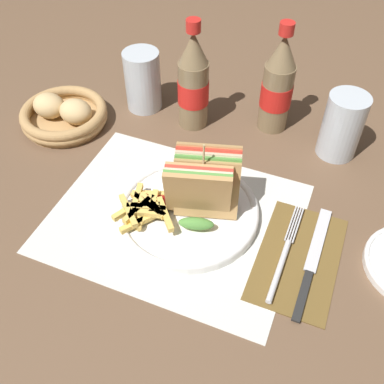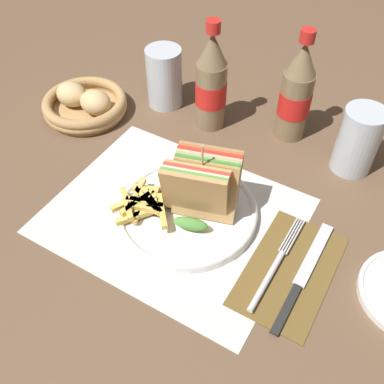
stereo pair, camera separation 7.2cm
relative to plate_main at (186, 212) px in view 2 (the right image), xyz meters
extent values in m
plane|color=brown|center=(-0.01, 0.00, -0.01)|extent=(4.00, 4.00, 0.00)
cube|color=silver|center=(-0.02, -0.01, -0.01)|extent=(0.39, 0.31, 0.00)
cylinder|color=white|center=(0.00, 0.00, 0.00)|extent=(0.23, 0.23, 0.01)
torus|color=white|center=(0.00, 0.00, 0.00)|extent=(0.23, 0.23, 0.01)
cube|color=tan|center=(0.02, -0.01, 0.06)|extent=(0.10, 0.06, 0.10)
cube|color=#518E3D|center=(0.02, 0.00, 0.06)|extent=(0.10, 0.06, 0.10)
cube|color=beige|center=(0.02, 0.00, 0.06)|extent=(0.10, 0.06, 0.10)
cube|color=red|center=(0.02, 0.01, 0.06)|extent=(0.10, 0.06, 0.10)
cube|color=tan|center=(0.01, 0.02, 0.06)|extent=(0.10, 0.06, 0.10)
ellipsoid|color=#518E3D|center=(0.03, -0.03, 0.02)|extent=(0.06, 0.03, 0.02)
cube|color=tan|center=(0.03, 0.01, 0.06)|extent=(0.10, 0.06, 0.10)
cube|color=#518E3D|center=(0.03, 0.02, 0.06)|extent=(0.10, 0.06, 0.10)
cube|color=beige|center=(0.02, 0.02, 0.06)|extent=(0.10, 0.06, 0.10)
cube|color=red|center=(0.02, 0.03, 0.06)|extent=(0.10, 0.06, 0.10)
cube|color=tan|center=(0.02, 0.04, 0.06)|extent=(0.10, 0.06, 0.10)
ellipsoid|color=#518E3D|center=(0.03, 0.01, 0.02)|extent=(0.06, 0.03, 0.02)
cylinder|color=tan|center=(0.02, 0.01, 0.07)|extent=(0.00, 0.00, 0.13)
cube|color=#E0B756|center=(-0.07, 0.00, 0.01)|extent=(0.06, 0.03, 0.01)
cube|color=#E0B756|center=(-0.06, -0.06, 0.01)|extent=(0.04, 0.05, 0.01)
cube|color=#E0B756|center=(-0.06, -0.04, 0.01)|extent=(0.03, 0.06, 0.01)
cube|color=#E0B756|center=(-0.09, -0.04, 0.01)|extent=(0.03, 0.05, 0.01)
cube|color=#E0B756|center=(-0.05, -0.04, 0.02)|extent=(0.05, 0.02, 0.01)
cube|color=#E0B756|center=(-0.06, -0.03, 0.02)|extent=(0.06, 0.03, 0.01)
cube|color=#E0B756|center=(-0.05, -0.02, 0.02)|extent=(0.02, 0.05, 0.01)
cube|color=#E0B756|center=(-0.05, -0.03, 0.02)|extent=(0.06, 0.02, 0.01)
cube|color=#E0B756|center=(-0.02, -0.03, 0.02)|extent=(0.05, 0.06, 0.01)
cube|color=#E0B756|center=(-0.07, -0.04, 0.02)|extent=(0.03, 0.07, 0.01)
cube|color=#E0B756|center=(-0.06, -0.03, 0.02)|extent=(0.05, 0.03, 0.01)
cube|color=#E0B756|center=(-0.05, -0.02, 0.02)|extent=(0.06, 0.04, 0.01)
cube|color=#E0B756|center=(-0.08, -0.05, 0.02)|extent=(0.06, 0.05, 0.01)
cube|color=#E0B756|center=(-0.08, -0.02, 0.02)|extent=(0.03, 0.07, 0.01)
ellipsoid|color=maroon|center=(-0.04, -0.01, 0.02)|extent=(0.03, 0.03, 0.01)
cube|color=brown|center=(0.19, -0.01, -0.01)|extent=(0.12, 0.20, 0.00)
cylinder|color=silver|center=(0.17, -0.05, 0.00)|extent=(0.01, 0.11, 0.01)
cylinder|color=silver|center=(0.16, 0.04, 0.00)|extent=(0.00, 0.08, 0.00)
cylinder|color=silver|center=(0.16, 0.04, 0.00)|extent=(0.00, 0.08, 0.00)
cylinder|color=silver|center=(0.17, 0.04, 0.00)|extent=(0.00, 0.08, 0.00)
cylinder|color=silver|center=(0.17, 0.04, 0.00)|extent=(0.00, 0.08, 0.00)
cube|color=black|center=(0.21, -0.08, 0.00)|extent=(0.01, 0.09, 0.00)
cube|color=silver|center=(0.21, 0.03, 0.00)|extent=(0.02, 0.13, 0.00)
cylinder|color=#7A6647|center=(-0.09, 0.24, 0.06)|extent=(0.06, 0.06, 0.13)
cylinder|color=red|center=(-0.09, 0.24, 0.06)|extent=(0.06, 0.06, 0.05)
cone|color=#7A6647|center=(-0.09, 0.24, 0.15)|extent=(0.06, 0.06, 0.06)
cylinder|color=red|center=(-0.09, 0.24, 0.19)|extent=(0.03, 0.03, 0.02)
cylinder|color=#7A6647|center=(0.06, 0.29, 0.06)|extent=(0.06, 0.06, 0.13)
cylinder|color=red|center=(0.06, 0.29, 0.06)|extent=(0.06, 0.06, 0.05)
cone|color=#7A6647|center=(0.06, 0.29, 0.15)|extent=(0.06, 0.06, 0.06)
cylinder|color=red|center=(0.06, 0.29, 0.19)|extent=(0.03, 0.03, 0.02)
cylinder|color=silver|center=(0.20, 0.25, 0.05)|extent=(0.07, 0.07, 0.12)
cylinder|color=black|center=(0.20, 0.25, 0.03)|extent=(0.06, 0.06, 0.07)
cylinder|color=silver|center=(-0.20, 0.25, 0.05)|extent=(0.07, 0.07, 0.12)
cylinder|color=#AD8451|center=(-0.32, 0.14, 0.00)|extent=(0.16, 0.16, 0.01)
torus|color=#AD8451|center=(-0.32, 0.14, 0.00)|extent=(0.17, 0.17, 0.02)
torus|color=#AD8451|center=(-0.32, 0.14, 0.02)|extent=(0.17, 0.17, 0.02)
ellipsoid|color=tan|center=(-0.29, 0.14, 0.03)|extent=(0.06, 0.05, 0.05)
ellipsoid|color=tan|center=(-0.35, 0.13, 0.03)|extent=(0.06, 0.05, 0.05)
camera|label=1|loc=(0.19, -0.44, 0.55)|focal=42.00mm
camera|label=2|loc=(0.25, -0.40, 0.55)|focal=42.00mm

